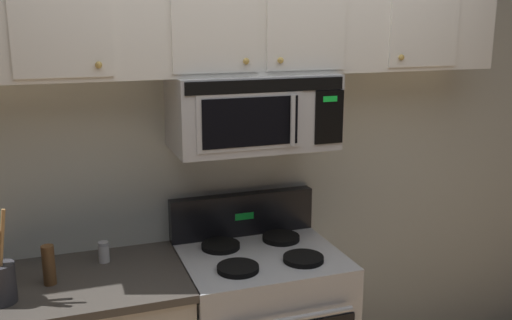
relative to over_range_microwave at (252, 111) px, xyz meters
The scene contains 5 objects.
back_wall 0.34m from the over_range_microwave, 89.94° to the left, with size 5.20×0.10×2.70m, color silver.
over_range_microwave is the anchor object (origin of this frame).
upper_cabinets 0.45m from the over_range_microwave, 89.49° to the left, with size 2.50×0.36×0.55m.
salt_shaker 0.95m from the over_range_microwave, behind, with size 0.05×0.05×0.10m.
pepper_mill 1.13m from the over_range_microwave, behind, with size 0.05×0.05×0.17m, color brown.
Camera 1 is at (-0.88, -2.01, 2.00)m, focal length 40.66 mm.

